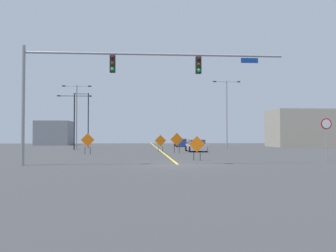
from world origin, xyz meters
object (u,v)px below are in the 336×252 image
street_lamp_mid_left (74,116)px  construction_sign_left_lane (88,141)px  traffic_signal_assembly (115,74)px  construction_sign_median_near (160,141)px  construction_sign_left_shoulder (177,140)px  car_blue_near (181,143)px  street_lamp_mid_right (227,109)px  street_lamp_near_right (77,111)px  construction_sign_right_shoulder (176,140)px  stop_sign (326,131)px  construction_sign_right_lane (197,145)px  street_lamp_far_right (87,117)px  car_silver_approaching (196,146)px

street_lamp_mid_left → construction_sign_left_lane: bearing=-73.2°
traffic_signal_assembly → street_lamp_mid_left: (-7.12, 24.73, -1.25)m
traffic_signal_assembly → construction_sign_median_near: (3.69, 17.57, -4.42)m
construction_sign_left_shoulder → car_blue_near: bearing=82.6°
car_blue_near → street_lamp_mid_right: bearing=-64.7°
street_lamp_mid_right → street_lamp_near_right: bearing=179.7°
construction_sign_left_lane → car_blue_near: (11.93, 25.00, -0.67)m
street_lamp_near_right → construction_sign_right_shoulder: size_ratio=4.60×
street_lamp_near_right → construction_sign_median_near: size_ratio=4.58×
stop_sign → construction_sign_right_lane: 8.95m
stop_sign → construction_sign_left_shoulder: size_ratio=1.41×
street_lamp_near_right → construction_sign_left_shoulder: 17.94m
traffic_signal_assembly → street_lamp_mid_right: 30.33m
stop_sign → construction_sign_right_shoulder: 27.11m
traffic_signal_assembly → construction_sign_right_lane: 8.12m
street_lamp_far_right → car_blue_near: (15.19, 4.15, -4.10)m
car_blue_near → street_lamp_far_right: bearing=-164.7°
construction_sign_median_near → car_blue_near: bearing=77.5°
construction_sign_left_lane → construction_sign_right_shoulder: bearing=54.8°
construction_sign_median_near → car_blue_near: (4.59, 20.70, -0.56)m
street_lamp_far_right → construction_sign_median_near: bearing=-57.3°
street_lamp_mid_left → car_blue_near: street_lamp_mid_left is taller
street_lamp_mid_right → car_blue_near: 13.27m
street_lamp_near_right → car_blue_near: size_ratio=2.03×
stop_sign → construction_sign_median_near: (-10.58, 16.02, -0.91)m
construction_sign_median_near → car_blue_near: 21.21m
construction_sign_right_shoulder → traffic_signal_assembly: bearing=-103.0°
street_lamp_mid_left → car_silver_approaching: size_ratio=1.65×
street_lamp_mid_right → construction_sign_right_shoulder: (-7.16, 0.32, -4.39)m
street_lamp_near_right → construction_sign_right_lane: bearing=-61.2°
stop_sign → construction_sign_right_shoulder: bearing=107.0°
street_lamp_mid_right → car_blue_near: size_ratio=2.22×
construction_sign_right_shoulder → construction_sign_right_lane: bearing=-91.7°
construction_sign_left_shoulder → car_blue_near: construction_sign_left_shoulder is taller
street_lamp_mid_left → construction_sign_median_near: street_lamp_mid_left is taller
construction_sign_left_lane → car_silver_approaching: 12.49m
construction_sign_left_shoulder → construction_sign_right_shoulder: size_ratio=1.11×
construction_sign_median_near → traffic_signal_assembly: bearing=-101.9°
construction_sign_left_shoulder → street_lamp_mid_right: bearing=55.8°
stop_sign → construction_sign_median_near: 19.22m
construction_sign_left_shoulder → construction_sign_right_lane: size_ratio=1.19×
street_lamp_mid_right → street_lamp_near_right: (-20.81, 0.09, -0.43)m
street_lamp_mid_left → construction_sign_left_lane: (3.46, -11.46, -3.06)m
traffic_signal_assembly → construction_sign_left_shoulder: 16.47m
traffic_signal_assembly → construction_sign_right_shoulder: traffic_signal_assembly is taller
construction_sign_median_near → car_silver_approaching: (4.10, 0.66, -0.53)m
street_lamp_near_right → car_blue_near: (15.56, 11.02, -4.55)m
construction_sign_median_near → car_blue_near: construction_sign_median_near is taller
street_lamp_mid_left → construction_sign_left_shoulder: street_lamp_mid_left is taller
street_lamp_mid_right → car_blue_near: street_lamp_mid_right is taller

